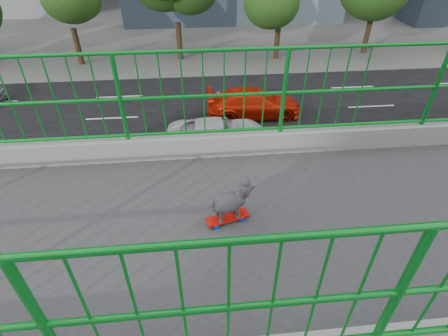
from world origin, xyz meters
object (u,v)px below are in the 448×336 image
Objects in this scene: car_1 at (202,173)px; car_2 at (219,134)px; car_0 at (337,219)px; skateboard at (228,218)px; poodle at (230,200)px; car_3 at (254,103)px.

car_2 is at bearing 162.54° from car_1.
car_2 reaches higher than car_0.
car_0 is at bearing 125.48° from skateboard.
poodle is at bearing 0.92° from car_1.
car_3 is (-9.60, -1.50, 0.15)m from car_0.
skateboard is at bearing -38.75° from car_0.
car_2 is (-6.40, -3.85, 0.07)m from car_0.
car_1 is (-9.09, -0.15, -6.56)m from poodle.
skateboard is 0.09× the size of car_3.
car_0 is (-5.89, 4.71, -6.64)m from poodle.
poodle is 17.10m from car_3.
car_1 is 0.80× the size of car_3.
car_3 is (-6.40, 3.36, 0.08)m from car_1.
poodle is at bearing -38.63° from car_0.
car_2 is at bearing 160.11° from skateboard.
poodle reaches higher than car_1.
skateboard reaches higher than car_3.
car_0 is at bearing 56.61° from car_1.
car_1 reaches higher than car_0.
car_3 is at bearing 152.52° from poodle.
car_2 is at bearing -148.98° from car_0.
car_3 is at bearing 152.31° from car_1.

